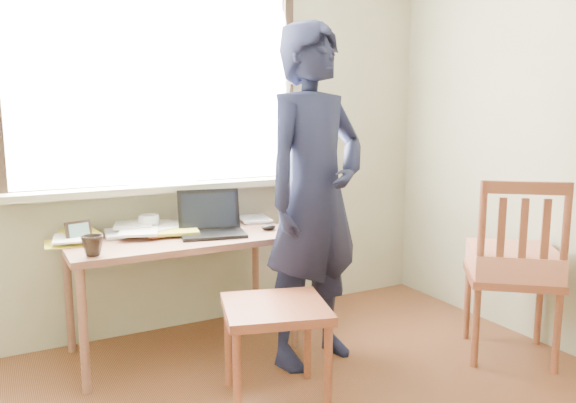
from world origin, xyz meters
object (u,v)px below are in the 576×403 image
laptop (211,224)px  work_chair (275,320)px  mug_white (149,223)px  mug_dark (93,246)px  side_chair (513,264)px  desk (182,248)px  person (314,196)px

laptop → work_chair: size_ratio=0.70×
mug_white → mug_dark: 0.59m
mug_dark → side_chair: bearing=-19.5°
side_chair → desk: bearing=148.8°
desk → work_chair: size_ratio=2.17×
laptop → mug_white: 0.39m
mug_white → work_chair: mug_white is taller
mug_white → desk: bearing=-59.3°
mug_dark → work_chair: (0.72, -0.57, -0.32)m
mug_white → person: bearing=-42.4°
mug_white → mug_dark: (-0.39, -0.44, 0.00)m
person → desk: bearing=129.7°
mug_dark → work_chair: size_ratio=0.18×
work_chair → side_chair: bearing=-7.3°
work_chair → person: (0.41, 0.33, 0.52)m
side_chair → person: bearing=152.8°
laptop → side_chair: 1.73m
laptop → person: size_ratio=0.22×
laptop → desk: bearing=170.4°
mug_dark → desk: bearing=23.0°
laptop → side_chair: size_ratio=0.40×
laptop → person: (0.44, -0.43, 0.19)m
desk → mug_dark: mug_dark is taller
mug_white → mug_dark: size_ratio=1.15×
laptop → mug_dark: size_ratio=3.81×
desk → person: (0.61, -0.46, 0.32)m
side_chair → person: person is taller
mug_dark → work_chair: mug_dark is taller
mug_dark → person: 1.17m
desk → mug_dark: bearing=-157.0°
mug_dark → mug_white: bearing=48.1°
mug_white → mug_dark: bearing=-131.9°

